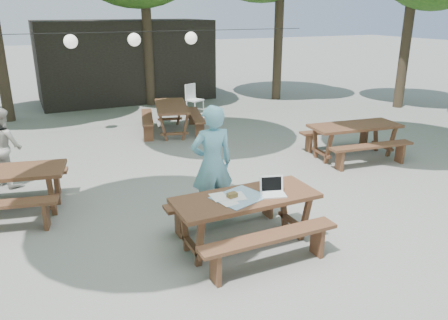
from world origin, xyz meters
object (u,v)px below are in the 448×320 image
second_person (4,147)px  main_picnic_table (245,220)px  picnic_table_nw (1,192)px  plastic_chair (195,104)px  woman (212,164)px

second_person → main_picnic_table: bearing=-175.7°
picnic_table_nw → plastic_chair: size_ratio=2.44×
main_picnic_table → woman: size_ratio=1.09×
woman → picnic_table_nw: bearing=-24.6°
main_picnic_table → picnic_table_nw: bearing=140.6°
woman → second_person: (-2.92, 2.98, -0.18)m
second_person → woman: bearing=-168.7°
woman → plastic_chair: size_ratio=2.04×
woman → plastic_chair: bearing=-106.2°
woman → second_person: 4.17m
main_picnic_table → woman: woman is taller
woman → second_person: size_ratio=1.24×
main_picnic_table → plastic_chair: plastic_chair is taller
second_person → plastic_chair: (5.46, 4.22, -0.49)m
picnic_table_nw → woman: (3.00, -1.58, 0.53)m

